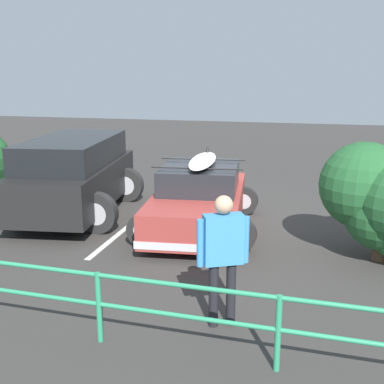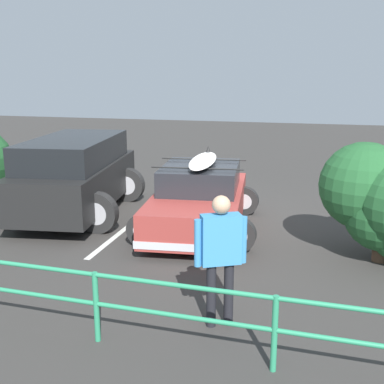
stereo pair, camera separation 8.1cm
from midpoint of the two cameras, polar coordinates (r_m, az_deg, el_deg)
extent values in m
cube|color=#383533|center=(10.79, 1.74, -3.52)|extent=(44.00, 44.00, 0.02)
cube|color=silver|center=(10.72, -7.35, -3.68)|extent=(0.12, 4.42, 0.00)
cube|color=#9E3833|center=(10.13, 0.60, -1.63)|extent=(2.17, 4.09, 0.65)
cube|color=#23262B|center=(10.14, 0.73, 1.76)|extent=(1.75, 2.04, 0.51)
cube|color=silver|center=(8.39, -1.15, -6.52)|extent=(1.80, 0.29, 0.14)
cube|color=silver|center=(12.03, 1.81, -0.13)|extent=(1.80, 0.29, 0.14)
cylinder|color=black|center=(8.95, 5.32, -5.05)|extent=(0.65, 0.18, 0.65)
cylinder|color=#B7B7BC|center=(8.95, 5.32, -5.05)|extent=(0.36, 0.19, 0.36)
cylinder|color=black|center=(9.21, -6.00, -4.52)|extent=(0.65, 0.18, 0.65)
cylinder|color=#B7B7BC|center=(9.21, -6.00, -4.52)|extent=(0.36, 0.19, 0.36)
cylinder|color=black|center=(11.28, 5.97, -1.03)|extent=(0.65, 0.18, 0.65)
cylinder|color=#B7B7BC|center=(11.28, 5.97, -1.03)|extent=(0.36, 0.19, 0.36)
cylinder|color=black|center=(11.48, -3.06, -0.70)|extent=(0.65, 0.18, 0.65)
cylinder|color=#B7B7BC|center=(11.48, -3.06, -0.70)|extent=(0.36, 0.19, 0.36)
cylinder|color=black|center=(9.58, 0.33, 2.82)|extent=(1.85, 0.22, 0.03)
cylinder|color=black|center=(10.59, 1.10, 3.90)|extent=(1.85, 0.22, 0.03)
ellipsoid|color=white|center=(10.10, 1.05, 3.75)|extent=(0.72, 2.21, 0.09)
cone|color=black|center=(10.94, 1.64, 5.15)|extent=(0.10, 0.10, 0.14)
cube|color=black|center=(11.47, -13.92, 0.99)|extent=(2.35, 4.43, 0.91)
cube|color=black|center=(11.33, -14.14, 4.73)|extent=(2.08, 3.49, 0.60)
cylinder|color=black|center=(13.50, -10.77, 3.52)|extent=(0.79, 0.29, 0.77)
cylinder|color=black|center=(10.10, -11.37, -2.44)|extent=(0.86, 0.22, 0.86)
cylinder|color=#B7B7BC|center=(10.10, -11.37, -2.44)|extent=(0.47, 0.23, 0.47)
cylinder|color=black|center=(10.78, -20.67, -2.02)|extent=(0.86, 0.22, 0.86)
cylinder|color=#B7B7BC|center=(10.78, -20.67, -2.02)|extent=(0.47, 0.23, 0.47)
cylinder|color=black|center=(12.45, -7.91, 0.84)|extent=(0.86, 0.22, 0.86)
cylinder|color=#B7B7BC|center=(12.45, -7.91, 0.84)|extent=(0.47, 0.23, 0.47)
cylinder|color=black|center=(13.01, -15.73, 1.02)|extent=(0.86, 0.22, 0.86)
cylinder|color=#B7B7BC|center=(13.01, -15.73, 1.02)|extent=(0.47, 0.23, 0.47)
cylinder|color=black|center=(6.44, 4.26, -11.90)|extent=(0.13, 0.13, 0.87)
cylinder|color=black|center=(6.38, 2.19, -12.13)|extent=(0.13, 0.13, 0.87)
cube|color=#3D8ED1|center=(6.11, 3.33, -5.62)|extent=(0.54, 0.41, 0.65)
sphere|color=#D6A884|center=(5.97, 3.39, -1.51)|extent=(0.23, 0.23, 0.23)
cylinder|color=#3D8ED1|center=(6.21, 5.99, -5.63)|extent=(0.09, 0.09, 0.61)
cylinder|color=#3D8ED1|center=(6.05, 0.59, -6.08)|extent=(0.09, 0.09, 0.61)
cylinder|color=#2D9366|center=(5.58, 9.72, -16.21)|extent=(0.07, 0.07, 0.91)
cylinder|color=#2D9366|center=(6.14, -11.36, -13.27)|extent=(0.07, 0.07, 0.91)
cylinder|color=#2D9366|center=(5.57, -1.43, -11.06)|extent=(10.83, 0.43, 0.06)
cylinder|color=#2D9366|center=(5.74, -1.41, -14.51)|extent=(10.83, 0.43, 0.06)
cylinder|color=#4C3828|center=(9.14, 21.17, -6.32)|extent=(0.27, 0.27, 0.43)
sphere|color=#235B2D|center=(9.00, 19.44, 0.74)|extent=(1.55, 1.55, 1.55)
sphere|color=#235B2D|center=(8.92, 21.49, -2.23)|extent=(1.36, 1.36, 1.36)
camera|label=1|loc=(0.04, -90.25, -0.06)|focal=45.00mm
camera|label=2|loc=(0.04, 89.75, 0.06)|focal=45.00mm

